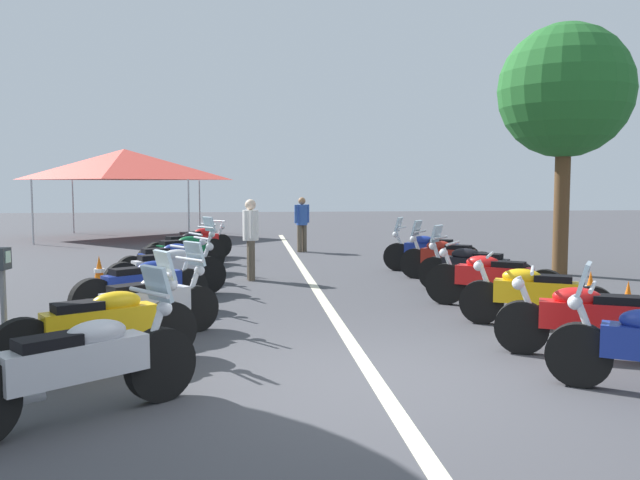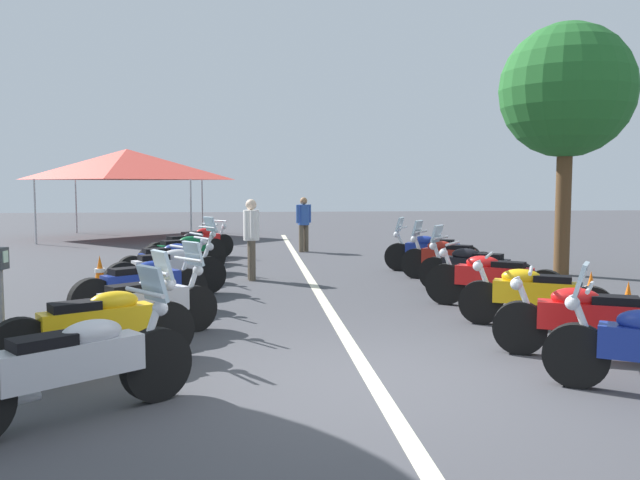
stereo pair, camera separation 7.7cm
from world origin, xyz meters
name	(u,v)px [view 1 (the left image)]	position (x,y,z in m)	size (l,w,h in m)	color
ground_plane	(377,382)	(0.00, 0.00, 0.00)	(80.00, 80.00, 0.00)	#424247
lane_centre_stripe	(316,289)	(5.70, 0.00, 0.00)	(26.08, 0.16, 0.01)	beige
motorcycle_left_row_0	(80,365)	(-0.78, 2.60, 0.47)	(1.49, 1.81, 1.22)	black
motorcycle_left_row_1	(103,325)	(0.74, 2.74, 0.47)	(1.23, 1.91, 1.21)	black
motorcycle_left_row_2	(149,304)	(2.03, 2.47, 0.46)	(1.38, 1.72, 1.19)	black
motorcycle_left_row_3	(144,286)	(3.46, 2.75, 0.46)	(1.39, 1.82, 1.01)	black
motorcycle_left_row_4	(168,271)	(5.11, 2.60, 0.47)	(1.15, 1.97, 1.01)	black
motorcycle_left_row_5	(168,262)	(6.49, 2.76, 0.45)	(1.06, 1.83, 0.99)	black
motorcycle_left_row_6	(183,253)	(7.87, 2.61, 0.48)	(1.31, 1.77, 1.23)	black
motorcycle_left_row_7	(186,247)	(9.44, 2.69, 0.45)	(1.43, 1.79, 0.99)	black
motorcycle_left_row_8	(198,242)	(10.90, 2.52, 0.45)	(1.48, 1.72, 0.99)	black
motorcycle_right_row_1	(592,319)	(0.58, -2.52, 0.45)	(1.09, 1.98, 0.98)	black
motorcycle_right_row_2	(534,295)	(2.21, -2.59, 0.45)	(1.09, 1.86, 0.98)	black
motorcycle_right_row_3	(493,279)	(3.56, -2.54, 0.46)	(1.38, 1.87, 1.01)	black
motorcycle_right_row_4	(473,268)	(4.98, -2.73, 0.46)	(1.43, 1.76, 1.20)	black
motorcycle_right_row_5	(446,258)	(6.54, -2.71, 0.46)	(1.27, 1.70, 1.20)	black
motorcycle_right_row_6	(430,251)	(7.79, -2.73, 0.46)	(1.15, 1.96, 1.20)	black
parking_meter	(3,286)	(0.73, 3.72, 0.90)	(0.19, 0.15, 1.29)	slate
traffic_cone_0	(590,292)	(3.24, -3.97, 0.29)	(0.36, 0.36, 0.61)	orange
traffic_cone_1	(99,273)	(6.23, 3.98, 0.29)	(0.36, 0.36, 0.61)	orange
traffic_cone_2	(628,304)	(2.20, -3.94, 0.29)	(0.36, 0.36, 0.61)	orange
bystander_0	(302,220)	(12.47, -0.30, 0.91)	(0.35, 0.45, 1.56)	brown
bystander_2	(251,233)	(7.02, 1.18, 0.95)	(0.53, 0.32, 1.63)	brown
roadside_tree_1	(565,92)	(7.09, -5.39, 3.85)	(2.78, 2.78, 5.27)	brown
event_tent	(124,164)	(18.18, 5.64, 2.65)	(5.49, 5.49, 3.20)	#E54C3F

